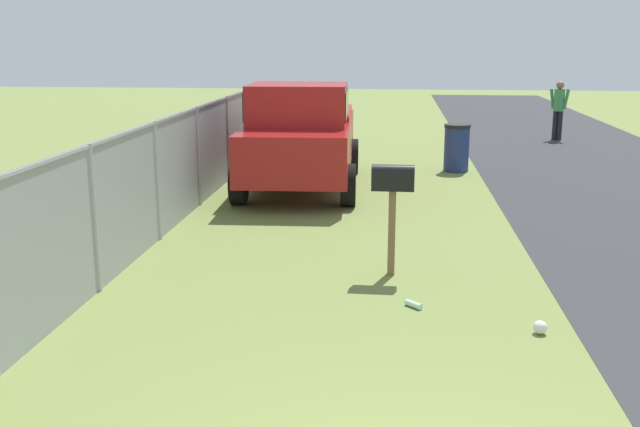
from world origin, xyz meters
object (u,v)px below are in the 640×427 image
object	(u,v)px
mailbox	(393,187)
trash_bin	(457,148)
pickup_truck	(300,133)
pedestrian	(559,106)

from	to	relation	value
mailbox	trash_bin	xyz separation A→B (m)	(7.62, -1.40, -0.61)
mailbox	pickup_truck	size ratio (longest dim) A/B	0.28
mailbox	trash_bin	world-z (taller)	mailbox
mailbox	pedestrian	world-z (taller)	pedestrian
pedestrian	pickup_truck	bearing A→B (deg)	-15.24
mailbox	pickup_truck	bearing A→B (deg)	19.80
pickup_truck	mailbox	bearing A→B (deg)	16.90
pickup_truck	pedestrian	distance (m)	10.26
pickup_truck	trash_bin	distance (m)	4.01
pickup_truck	trash_bin	world-z (taller)	pickup_truck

